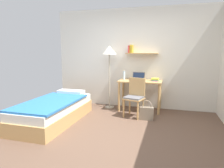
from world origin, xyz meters
TOP-DOWN VIEW (x-y plane):
  - ground_plane at (0.00, 0.00)m, footprint 5.28×5.28m
  - wall_back at (0.00, 2.02)m, footprint 4.40×0.27m
  - bed at (-1.46, 0.35)m, footprint 0.93×2.00m
  - desk at (0.17, 1.70)m, footprint 1.07×0.55m
  - desk_chair at (0.12, 1.20)m, footprint 0.50×0.47m
  - standing_lamp at (-0.65, 1.72)m, footprint 0.36×0.36m
  - laptop at (0.12, 1.71)m, footprint 0.31×0.22m
  - water_bottle at (-0.26, 1.76)m, footprint 0.06×0.06m
  - book_stack at (0.53, 1.75)m, footprint 0.19×0.23m
  - handbag at (0.42, 1.01)m, footprint 0.30×0.11m

SIDE VIEW (x-z plane):
  - ground_plane at x=0.00m, z-range 0.00..0.00m
  - handbag at x=0.42m, z-range -0.06..0.38m
  - bed at x=-1.46m, z-range -0.03..0.51m
  - desk_chair at x=0.12m, z-range 0.04..0.93m
  - desk at x=0.17m, z-range 0.24..1.00m
  - book_stack at x=0.53m, z-range 0.77..0.84m
  - laptop at x=0.12m, z-range 0.72..0.92m
  - water_bottle at x=-0.26m, z-range 0.77..0.99m
  - wall_back at x=0.00m, z-range 0.00..2.60m
  - standing_lamp at x=-0.65m, z-range 0.61..2.24m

